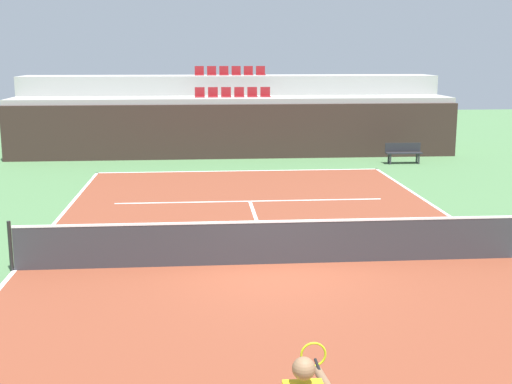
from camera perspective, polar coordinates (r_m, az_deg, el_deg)
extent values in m
plane|color=#477042|center=(14.82, 1.33, -6.09)|extent=(80.00, 80.00, 0.00)
cube|color=brown|center=(14.82, 1.33, -6.07)|extent=(11.00, 24.00, 0.01)
cube|color=white|center=(26.42, -1.42, 1.78)|extent=(11.00, 0.10, 0.00)
cube|color=white|center=(15.26, -19.61, -6.21)|extent=(0.10, 24.00, 0.00)
cube|color=white|center=(20.98, -0.52, -0.78)|extent=(8.26, 0.10, 0.00)
cube|color=white|center=(17.88, 0.24, -2.96)|extent=(0.10, 6.40, 0.00)
cube|color=#33231E|center=(29.50, -1.81, 5.08)|extent=(19.67, 0.30, 2.35)
cube|color=#9E9E99|center=(30.83, -1.94, 5.57)|extent=(19.67, 2.40, 2.58)
cube|color=#9E9E99|center=(33.17, -2.16, 6.77)|extent=(19.67, 2.40, 3.47)
cube|color=maroon|center=(30.68, -4.74, 7.96)|extent=(0.44, 0.44, 0.04)
cube|color=maroon|center=(30.87, -4.75, 8.39)|extent=(0.44, 0.04, 0.40)
cube|color=maroon|center=(30.69, -3.63, 7.98)|extent=(0.44, 0.44, 0.04)
cube|color=maroon|center=(30.87, -3.64, 8.41)|extent=(0.44, 0.04, 0.40)
cube|color=maroon|center=(30.70, -2.51, 7.99)|extent=(0.44, 0.44, 0.04)
cube|color=maroon|center=(30.89, -2.53, 8.42)|extent=(0.44, 0.04, 0.40)
cube|color=maroon|center=(30.73, -1.40, 8.00)|extent=(0.44, 0.44, 0.04)
cube|color=maroon|center=(30.92, -1.43, 8.43)|extent=(0.44, 0.04, 0.40)
cube|color=maroon|center=(30.77, -0.29, 8.01)|extent=(0.44, 0.44, 0.04)
cube|color=maroon|center=(30.96, -0.32, 8.44)|extent=(0.44, 0.04, 0.40)
cube|color=maroon|center=(30.83, 0.81, 8.02)|extent=(0.44, 0.44, 0.04)
cube|color=maroon|center=(31.01, 0.78, 8.45)|extent=(0.44, 0.04, 0.40)
cube|color=maroon|center=(33.04, -4.78, 9.76)|extent=(0.44, 0.44, 0.04)
cube|color=maroon|center=(33.23, -4.78, 10.15)|extent=(0.44, 0.04, 0.40)
cube|color=maroon|center=(33.04, -3.74, 9.78)|extent=(0.44, 0.44, 0.04)
cube|color=maroon|center=(33.24, -3.75, 10.17)|extent=(0.44, 0.04, 0.40)
cube|color=maroon|center=(33.06, -2.70, 9.79)|extent=(0.44, 0.44, 0.04)
cube|color=maroon|center=(33.25, -2.71, 10.18)|extent=(0.44, 0.04, 0.40)
cube|color=maroon|center=(33.09, -1.66, 9.80)|extent=(0.44, 0.44, 0.04)
cube|color=maroon|center=(33.28, -1.68, 10.19)|extent=(0.44, 0.04, 0.40)
cube|color=maroon|center=(33.12, -0.62, 9.81)|extent=(0.44, 0.44, 0.04)
cube|color=maroon|center=(33.32, -0.65, 10.19)|extent=(0.44, 0.04, 0.40)
cube|color=maroon|center=(33.17, 0.41, 9.81)|extent=(0.44, 0.44, 0.04)
cube|color=maroon|center=(33.37, 0.38, 10.20)|extent=(0.44, 0.04, 0.40)
cylinder|color=black|center=(15.12, -19.93, -4.28)|extent=(0.08, 0.08, 1.07)
cube|color=#333338|center=(14.69, 1.34, -4.34)|extent=(10.90, 0.02, 0.92)
cube|color=white|center=(14.56, 1.35, -2.50)|extent=(10.90, 0.04, 0.05)
sphere|color=#8C6647|center=(6.55, 4.03, -14.57)|extent=(0.22, 0.22, 0.22)
cylinder|color=#8C6647|center=(6.97, 5.63, -15.37)|extent=(0.09, 0.63, 0.20)
cylinder|color=black|center=(7.23, 5.19, -14.31)|extent=(0.03, 0.28, 0.03)
torus|color=#BFD819|center=(7.46, 4.84, -13.44)|extent=(0.28, 0.02, 0.28)
cube|color=#232328|center=(28.82, 12.31, 3.22)|extent=(1.50, 0.40, 0.05)
cube|color=#232328|center=(28.96, 12.22, 3.70)|extent=(1.50, 0.04, 0.36)
cube|color=#2D2D33|center=(28.55, 11.22, 2.71)|extent=(0.06, 0.06, 0.42)
cube|color=#2D2D33|center=(28.91, 13.51, 2.71)|extent=(0.06, 0.06, 0.42)
cube|color=#2D2D33|center=(28.82, 11.07, 2.79)|extent=(0.06, 0.06, 0.42)
cube|color=#2D2D33|center=(29.17, 13.34, 2.80)|extent=(0.06, 0.06, 0.42)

